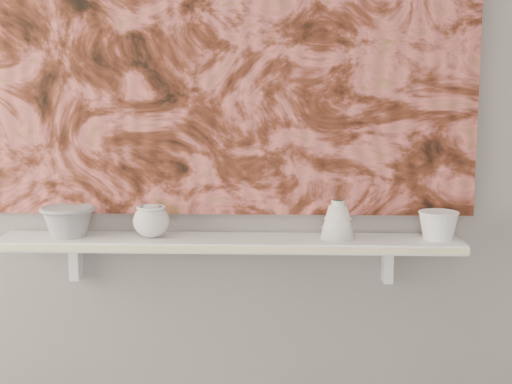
{
  "coord_description": "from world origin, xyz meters",
  "views": [
    {
      "loc": [
        0.16,
        -0.6,
        1.38
      ],
      "look_at": [
        0.08,
        1.49,
        1.07
      ],
      "focal_mm": 50.0,
      "sensor_mm": 36.0,
      "label": 1
    }
  ],
  "objects_px": {
    "cup_cream": "(151,221)",
    "bell_vessel": "(338,219)",
    "shelf": "(229,243)",
    "bowl_grey": "(68,221)",
    "painting": "(230,34)",
    "bowl_white": "(438,225)"
  },
  "relations": [
    {
      "from": "cup_cream",
      "to": "bell_vessel",
      "type": "distance_m",
      "value": 0.56
    },
    {
      "from": "shelf",
      "to": "bowl_grey",
      "type": "distance_m",
      "value": 0.49
    },
    {
      "from": "shelf",
      "to": "bell_vessel",
      "type": "distance_m",
      "value": 0.34
    },
    {
      "from": "bell_vessel",
      "to": "shelf",
      "type": "bearing_deg",
      "value": 180.0
    },
    {
      "from": "bowl_grey",
      "to": "cup_cream",
      "type": "distance_m",
      "value": 0.26
    },
    {
      "from": "painting",
      "to": "bowl_white",
      "type": "relative_size",
      "value": 12.47
    },
    {
      "from": "painting",
      "to": "bell_vessel",
      "type": "xyz_separation_m",
      "value": [
        0.33,
        -0.08,
        -0.55
      ]
    },
    {
      "from": "bell_vessel",
      "to": "bowl_white",
      "type": "relative_size",
      "value": 0.97
    },
    {
      "from": "shelf",
      "to": "bowl_white",
      "type": "xyz_separation_m",
      "value": [
        0.63,
        0.0,
        0.06
      ]
    },
    {
      "from": "bowl_white",
      "to": "cup_cream",
      "type": "bearing_deg",
      "value": 180.0
    },
    {
      "from": "painting",
      "to": "bowl_grey",
      "type": "bearing_deg",
      "value": -170.67
    },
    {
      "from": "shelf",
      "to": "bowl_grey",
      "type": "relative_size",
      "value": 8.41
    },
    {
      "from": "painting",
      "to": "cup_cream",
      "type": "height_order",
      "value": "painting"
    },
    {
      "from": "cup_cream",
      "to": "bowl_white",
      "type": "height_order",
      "value": "cup_cream"
    },
    {
      "from": "cup_cream",
      "to": "bowl_white",
      "type": "xyz_separation_m",
      "value": [
        0.86,
        0.0,
        -0.01
      ]
    },
    {
      "from": "cup_cream",
      "to": "shelf",
      "type": "bearing_deg",
      "value": 0.0
    },
    {
      "from": "painting",
      "to": "bell_vessel",
      "type": "distance_m",
      "value": 0.65
    },
    {
      "from": "shelf",
      "to": "cup_cream",
      "type": "distance_m",
      "value": 0.24
    },
    {
      "from": "bowl_grey",
      "to": "shelf",
      "type": "bearing_deg",
      "value": 0.0
    },
    {
      "from": "bowl_grey",
      "to": "bowl_white",
      "type": "distance_m",
      "value": 1.12
    },
    {
      "from": "shelf",
      "to": "bowl_white",
      "type": "relative_size",
      "value": 11.63
    },
    {
      "from": "shelf",
      "to": "cup_cream",
      "type": "xyz_separation_m",
      "value": [
        -0.23,
        0.0,
        0.07
      ]
    }
  ]
}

